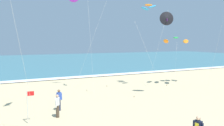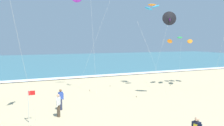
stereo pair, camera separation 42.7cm
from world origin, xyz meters
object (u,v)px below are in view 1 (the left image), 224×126
(bystander_blue_top, at_px, (59,100))
(lifeguard_flag, at_px, (28,104))
(kite_arc_emerald_low, at_px, (176,40))
(bystander_white_top, at_px, (57,106))
(kite_arc_amber_distant, at_px, (149,7))
(kite_delta_charcoal_extra, at_px, (167,19))

(bystander_blue_top, relative_size, lifeguard_flag, 0.76)
(kite_arc_emerald_low, relative_size, bystander_white_top, 3.58)
(kite_arc_amber_distant, xyz_separation_m, bystander_white_top, (-11.31, -5.85, -8.09))
(kite_delta_charcoal_extra, height_order, lifeguard_flag, kite_delta_charcoal_extra)
(kite_delta_charcoal_extra, xyz_separation_m, bystander_white_top, (-10.21, -1.40, -6.38))
(kite_arc_emerald_low, relative_size, kite_arc_amber_distant, 0.62)
(bystander_white_top, bearing_deg, lifeguard_flag, -169.98)
(bystander_blue_top, bearing_deg, lifeguard_flag, -141.47)
(kite_delta_charcoal_extra, relative_size, lifeguard_flag, 3.74)
(kite_arc_emerald_low, bearing_deg, bystander_white_top, -160.16)
(kite_arc_amber_distant, bearing_deg, kite_delta_charcoal_extra, -103.89)
(kite_arc_emerald_low, xyz_separation_m, bystander_blue_top, (-14.34, -3.82, -4.49))
(kite_delta_charcoal_extra, bearing_deg, bystander_blue_top, 179.36)
(kite_arc_emerald_low, height_order, bystander_white_top, kite_arc_emerald_low)
(kite_arc_amber_distant, relative_size, lifeguard_flag, 4.39)
(kite_delta_charcoal_extra, bearing_deg, kite_arc_emerald_low, 40.67)
(kite_arc_amber_distant, bearing_deg, bystander_white_top, -152.63)
(bystander_blue_top, bearing_deg, kite_delta_charcoal_extra, -0.64)
(kite_arc_emerald_low, distance_m, kite_arc_amber_distant, 5.03)
(kite_arc_amber_distant, xyz_separation_m, kite_delta_charcoal_extra, (-1.10, -4.45, -1.70))
(kite_arc_amber_distant, bearing_deg, lifeguard_flag, -154.87)
(kite_arc_emerald_low, relative_size, kite_delta_charcoal_extra, 0.72)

